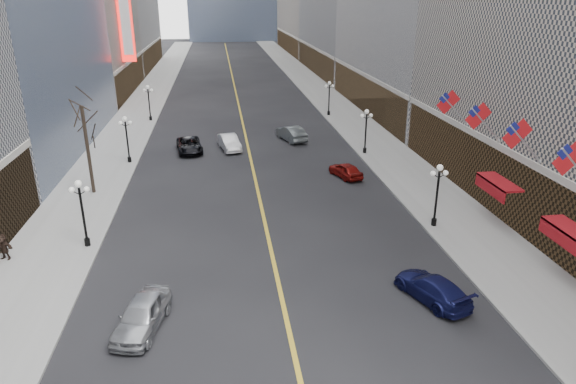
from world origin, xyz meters
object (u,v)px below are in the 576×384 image
object	(u,v)px
car_sb_mid	(346,170)
streetlamp_west_2	(127,135)
streetlamp_east_2	(366,127)
streetlamp_east_3	(329,95)
car_sb_far	(291,133)
streetlamp_west_1	(82,207)
streetlamp_west_3	(149,99)
car_nb_near	(142,315)
car_sb_near	(432,288)
car_nb_mid	(229,142)
streetlamp_east_1	(438,189)
car_nb_far	(189,145)

from	to	relation	value
car_sb_mid	streetlamp_west_2	bearing A→B (deg)	-37.03
streetlamp_east_2	streetlamp_east_3	distance (m)	18.00
car_sb_far	streetlamp_east_2	bearing A→B (deg)	120.03
streetlamp_west_1	streetlamp_west_3	bearing A→B (deg)	90.00
car_nb_near	car_sb_mid	xyz separation A→B (m)	(15.25, 20.65, -0.12)
streetlamp_west_1	car_sb_near	distance (m)	21.79
car_sb_near	streetlamp_west_1	bearing A→B (deg)	-44.42
car_sb_near	car_sb_far	distance (m)	33.21
streetlamp_east_2	car_nb_mid	xyz separation A→B (m)	(-13.80, 3.55, -2.12)
streetlamp_west_3	streetlamp_east_3	bearing A→B (deg)	0.00
streetlamp_east_3	car_sb_near	world-z (taller)	streetlamp_east_3
streetlamp_east_1	car_nb_far	world-z (taller)	streetlamp_east_1
car_nb_mid	car_sb_mid	world-z (taller)	car_nb_mid
streetlamp_west_1	car_nb_mid	world-z (taller)	streetlamp_west_1
streetlamp_west_2	car_sb_mid	xyz separation A→B (m)	(19.93, -6.74, -2.23)
streetlamp_west_3	car_nb_near	bearing A→B (deg)	-84.10
streetlamp_west_1	streetlamp_west_2	size ratio (longest dim) A/B	1.00
streetlamp_west_1	car_sb_far	world-z (taller)	streetlamp_west_1
streetlamp_west_2	car_sb_far	distance (m)	18.07
streetlamp_east_1	streetlamp_east_2	world-z (taller)	same
streetlamp_east_2	car_sb_mid	bearing A→B (deg)	-118.54
streetlamp_east_3	streetlamp_west_3	world-z (taller)	same
streetlamp_west_2	car_sb_far	bearing A→B (deg)	20.46
streetlamp_west_1	car_sb_near	size ratio (longest dim) A/B	0.95
streetlamp_east_1	streetlamp_east_3	world-z (taller)	same
car_sb_far	streetlamp_east_1	bearing A→B (deg)	88.40
car_sb_mid	car_sb_far	bearing A→B (deg)	-94.87
car_nb_near	streetlamp_west_1	bearing A→B (deg)	130.30
streetlamp_east_2	streetlamp_west_1	distance (m)	29.68
streetlamp_east_1	car_sb_far	xyz separation A→B (m)	(-6.79, 24.27, -2.07)
car_nb_near	streetlamp_west_3	bearing A→B (deg)	109.67
car_nb_near	streetlamp_east_2	bearing A→B (deg)	69.15
streetlamp_east_3	streetlamp_west_3	bearing A→B (deg)	180.00
streetlamp_east_3	streetlamp_west_1	size ratio (longest dim) A/B	1.00
streetlamp_west_2	car_nb_far	size ratio (longest dim) A/B	0.86
car_nb_far	streetlamp_east_1	bearing A→B (deg)	-57.33
streetlamp_east_1	car_nb_far	size ratio (longest dim) A/B	0.86
car_nb_near	car_sb_near	size ratio (longest dim) A/B	0.98
streetlamp_east_2	car_sb_far	xyz separation A→B (m)	(-6.79, 6.27, -2.07)
streetlamp_east_2	car_sb_mid	xyz separation A→B (m)	(-3.67, -6.74, -2.23)
streetlamp_east_2	car_nb_mid	bearing A→B (deg)	165.59
streetlamp_east_3	car_nb_far	distance (m)	23.37
streetlamp_east_2	car_nb_near	xyz separation A→B (m)	(-18.91, -27.39, -2.11)
car_nb_near	streetlamp_east_3	bearing A→B (deg)	81.16
streetlamp_west_1	car_sb_far	size ratio (longest dim) A/B	0.90
car_sb_near	car_sb_mid	xyz separation A→B (m)	(0.12, 20.06, -0.02)
streetlamp_west_2	car_nb_far	bearing A→B (deg)	29.53
streetlamp_east_1	streetlamp_west_2	xyz separation A→B (m)	(-23.60, 18.00, 0.00)
car_nb_near	car_sb_mid	world-z (taller)	car_nb_near
streetlamp_west_3	car_sb_far	bearing A→B (deg)	-34.89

